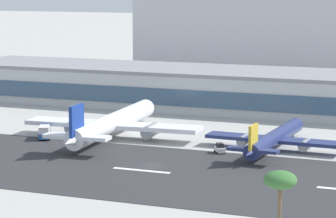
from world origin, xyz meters
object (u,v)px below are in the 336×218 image
object	(u,v)px
airliner_gold_tail_gate_1	(274,139)
service_baggage_tug_1	(220,149)
distant_hotel_block	(293,29)
service_box_truck_0	(45,132)
palm_tree_0	(280,181)
airliner_navy_tail_gate_0	(111,124)
terminal_building	(252,91)

from	to	relation	value
airliner_gold_tail_gate_1	service_baggage_tug_1	distance (m)	12.21
distant_hotel_block	service_box_truck_0	distance (m)	157.66
palm_tree_0	airliner_navy_tail_gate_0	bearing A→B (deg)	131.86
service_baggage_tug_1	terminal_building	bearing A→B (deg)	155.72
terminal_building	service_baggage_tug_1	world-z (taller)	terminal_building
terminal_building	airliner_gold_tail_gate_1	bearing A→B (deg)	-69.44
airliner_gold_tail_gate_1	service_box_truck_0	size ratio (longest dim) A/B	6.08
airliner_gold_tail_gate_1	distant_hotel_block	bearing A→B (deg)	13.82
airliner_gold_tail_gate_1	palm_tree_0	distance (m)	65.49
airliner_navy_tail_gate_0	service_box_truck_0	distance (m)	15.54
distant_hotel_block	terminal_building	bearing A→B (deg)	-83.73
distant_hotel_block	airliner_gold_tail_gate_1	size ratio (longest dim) A/B	3.22
airliner_navy_tail_gate_0	airliner_gold_tail_gate_1	bearing A→B (deg)	-92.53
service_baggage_tug_1	palm_tree_0	size ratio (longest dim) A/B	0.32
service_baggage_tug_1	palm_tree_0	world-z (taller)	palm_tree_0
distant_hotel_block	airliner_gold_tail_gate_1	xyz separation A→B (m)	(30.01, -148.12, -15.02)
airliner_gold_tail_gate_1	palm_tree_0	bearing A→B (deg)	-162.74
palm_tree_0	distant_hotel_block	bearing A→B (deg)	102.49
terminal_building	airliner_navy_tail_gate_0	bearing A→B (deg)	-110.29
distant_hotel_block	palm_tree_0	world-z (taller)	distant_hotel_block
terminal_building	service_baggage_tug_1	size ratio (longest dim) A/B	50.99
terminal_building	service_box_truck_0	xyz separation A→B (m)	(-33.61, -58.87, -3.90)
airliner_gold_tail_gate_1	palm_tree_0	size ratio (longest dim) A/B	3.52
terminal_building	palm_tree_0	bearing A→B (deg)	-72.51
terminal_building	distant_hotel_block	bearing A→B (deg)	96.27
airliner_navy_tail_gate_0	service_box_truck_0	bearing A→B (deg)	110.02
terminal_building	airliner_gold_tail_gate_1	size ratio (longest dim) A/B	4.62
terminal_building	airliner_gold_tail_gate_1	world-z (taller)	terminal_building
terminal_building	distant_hotel_block	xyz separation A→B (m)	(-10.58, 96.29, 11.94)
distant_hotel_block	palm_tree_0	xyz separation A→B (m)	(46.75, -211.04, -7.96)
service_box_truck_0	palm_tree_0	world-z (taller)	palm_tree_0
service_baggage_tug_1	service_box_truck_0	bearing A→B (deg)	-122.89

